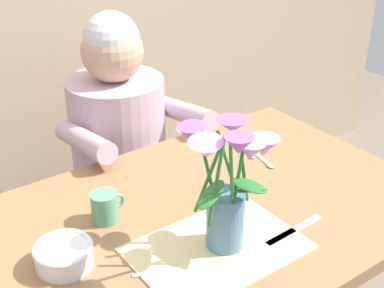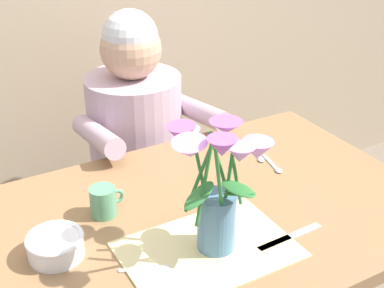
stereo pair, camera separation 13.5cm
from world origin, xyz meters
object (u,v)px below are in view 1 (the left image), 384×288
object	(u,v)px
flower_vase	(226,180)
coffee_cup	(105,207)
seated_person	(121,166)
ceramic_bowl	(64,255)
dinner_knife	(294,230)

from	to	relation	value
flower_vase	coffee_cup	xyz separation A→B (m)	(-0.18, 0.26, -0.15)
seated_person	ceramic_bowl	world-z (taller)	seated_person
seated_person	ceramic_bowl	bearing A→B (deg)	-126.23
flower_vase	dinner_knife	size ratio (longest dim) A/B	1.83
flower_vase	dinner_knife	distance (m)	0.26
seated_person	dinner_knife	bearing A→B (deg)	-84.89
dinner_knife	flower_vase	bearing A→B (deg)	160.67
seated_person	ceramic_bowl	size ratio (longest dim) A/B	8.35
dinner_knife	ceramic_bowl	bearing A→B (deg)	155.09
ceramic_bowl	dinner_knife	world-z (taller)	ceramic_bowl
dinner_knife	coffee_cup	distance (m)	0.48
ceramic_bowl	dinner_knife	bearing A→B (deg)	-22.66
coffee_cup	dinner_knife	bearing A→B (deg)	-41.47
seated_person	flower_vase	size ratio (longest dim) A/B	3.26
seated_person	dinner_knife	world-z (taller)	seated_person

